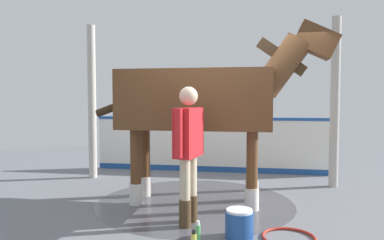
{
  "coord_description": "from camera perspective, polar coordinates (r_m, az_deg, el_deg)",
  "views": [
    {
      "loc": [
        4.6,
        -2.66,
        1.58
      ],
      "look_at": [
        0.16,
        -0.4,
        1.29
      ],
      "focal_mm": 33.95,
      "sensor_mm": 36.0,
      "label": 1
    }
  ],
  "objects": [
    {
      "name": "ground_plane",
      "position": [
        5.54,
        3.05,
        -13.35
      ],
      "size": [
        16.0,
        16.0,
        0.02
      ],
      "primitive_type": "cube",
      "color": "slate"
    },
    {
      "name": "wet_patch",
      "position": [
        5.68,
        0.45,
        -12.8
      ],
      "size": [
        3.0,
        3.0,
        0.0
      ],
      "primitive_type": "cylinder",
      "color": "#4C4C54",
      "rests_on": "ground"
    },
    {
      "name": "barrier_wall",
      "position": [
        7.91,
        3.21,
        -4.16
      ],
      "size": [
        3.14,
        4.21,
        1.19
      ],
      "color": "white",
      "rests_on": "ground"
    },
    {
      "name": "roof_post_near",
      "position": [
        6.96,
        21.53,
        2.57
      ],
      "size": [
        0.16,
        0.16,
        3.03
      ],
      "primitive_type": "cylinder",
      "color": "#B7B2A8",
      "rests_on": "ground"
    },
    {
      "name": "roof_post_far",
      "position": [
        7.51,
        -15.43,
        2.71
      ],
      "size": [
        0.16,
        0.16,
        3.03
      ],
      "primitive_type": "cylinder",
      "color": "#B7B2A8",
      "rests_on": "ground"
    },
    {
      "name": "horse",
      "position": [
        5.44,
        1.75,
        2.86
      ],
      "size": [
        2.36,
        3.04,
        2.69
      ],
      "rotation": [
        0.0,
        0.0,
        0.94
      ],
      "color": "brown",
      "rests_on": "ground"
    },
    {
      "name": "handler",
      "position": [
        4.53,
        -0.56,
        -3.93
      ],
      "size": [
        0.5,
        0.54,
        1.73
      ],
      "rotation": [
        0.0,
        0.0,
        3.86
      ],
      "color": "#47331E",
      "rests_on": "ground"
    },
    {
      "name": "wash_bucket",
      "position": [
        4.32,
        7.44,
        -15.87
      ],
      "size": [
        0.32,
        0.32,
        0.33
      ],
      "color": "#1E478C",
      "rests_on": "ground"
    },
    {
      "name": "bottle_spray",
      "position": [
        4.13,
        0.94,
        -17.39
      ],
      "size": [
        0.06,
        0.06,
        0.26
      ],
      "color": "#4CA559",
      "rests_on": "ground"
    },
    {
      "name": "hose_coil",
      "position": [
        4.44,
        14.97,
        -17.39
      ],
      "size": [
        0.61,
        0.61,
        0.03
      ],
      "primitive_type": "torus",
      "color": "#B72D1E",
      "rests_on": "ground"
    }
  ]
}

